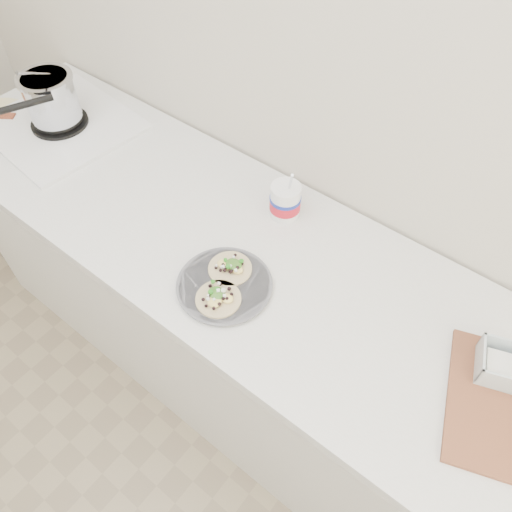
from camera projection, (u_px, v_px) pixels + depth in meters
The scene contains 4 objects.
counter at pixel (247, 324), 1.80m from camera, with size 2.44×0.66×0.90m.
stove at pixel (55, 108), 1.74m from camera, with size 0.53×0.50×0.24m.
taco_plate at pixel (224, 283), 1.34m from camera, with size 0.26×0.26×0.04m.
tub at pixel (286, 199), 1.48m from camera, with size 0.09×0.09×0.21m.
Camera 1 is at (0.61, 0.70, 2.00)m, focal length 35.00 mm.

